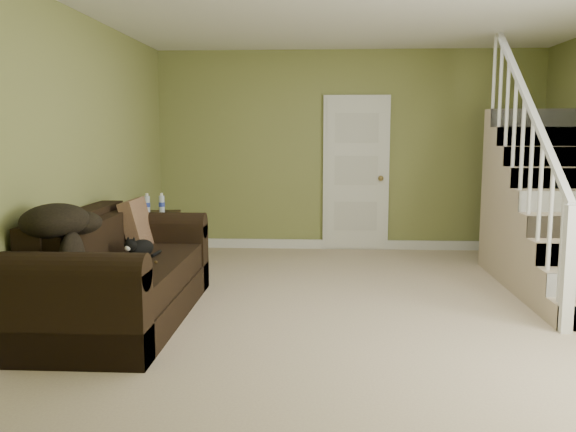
# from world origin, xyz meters

# --- Properties ---
(floor) EXTENTS (5.00, 5.50, 0.01)m
(floor) POSITION_xyz_m (0.00, 0.00, 0.00)
(floor) COLOR tan
(floor) RESTS_ON ground
(ceiling) EXTENTS (5.00, 5.50, 0.01)m
(ceiling) POSITION_xyz_m (0.00, 0.00, 2.60)
(ceiling) COLOR white
(ceiling) RESTS_ON wall_back
(wall_back) EXTENTS (5.00, 0.04, 2.60)m
(wall_back) POSITION_xyz_m (0.00, 2.75, 1.30)
(wall_back) COLOR olive
(wall_back) RESTS_ON floor
(wall_front) EXTENTS (5.00, 0.04, 2.60)m
(wall_front) POSITION_xyz_m (0.00, -2.75, 1.30)
(wall_front) COLOR olive
(wall_front) RESTS_ON floor
(wall_left) EXTENTS (0.04, 5.50, 2.60)m
(wall_left) POSITION_xyz_m (-2.50, 0.00, 1.30)
(wall_left) COLOR olive
(wall_left) RESTS_ON floor
(baseboard_back) EXTENTS (5.00, 0.04, 0.12)m
(baseboard_back) POSITION_xyz_m (0.00, 2.72, 0.06)
(baseboard_back) COLOR white
(baseboard_back) RESTS_ON floor
(baseboard_left) EXTENTS (0.04, 5.50, 0.12)m
(baseboard_left) POSITION_xyz_m (-2.47, 0.00, 0.06)
(baseboard_left) COLOR white
(baseboard_left) RESTS_ON floor
(door) EXTENTS (0.86, 0.12, 2.02)m
(door) POSITION_xyz_m (0.10, 2.71, 1.01)
(door) COLOR white
(door) RESTS_ON floor
(staircase) EXTENTS (1.00, 2.51, 2.82)m
(staircase) POSITION_xyz_m (1.99, 0.97, 0.64)
(staircase) COLOR tan
(staircase) RESTS_ON floor
(sofa) EXTENTS (0.98, 2.26, 0.89)m
(sofa) POSITION_xyz_m (-2.02, -0.47, 0.34)
(sofa) COLOR black
(sofa) RESTS_ON floor
(side_table) EXTENTS (0.60, 0.60, 0.86)m
(side_table) POSITION_xyz_m (-2.24, 1.51, 0.32)
(side_table) COLOR black
(side_table) RESTS_ON floor
(cat) EXTENTS (0.24, 0.44, 0.21)m
(cat) POSITION_xyz_m (-1.88, -0.29, 0.56)
(cat) COLOR black
(cat) RESTS_ON sofa
(banana) EXTENTS (0.13, 0.19, 0.05)m
(banana) POSITION_xyz_m (-1.71, -0.69, 0.51)
(banana) COLOR gold
(banana) RESTS_ON sofa
(throw_pillow) EXTENTS (0.24, 0.49, 0.50)m
(throw_pillow) POSITION_xyz_m (-2.07, 0.26, 0.68)
(throw_pillow) COLOR #482B1D
(throw_pillow) RESTS_ON sofa
(throw_blanket) EXTENTS (0.59, 0.68, 0.24)m
(throw_blanket) POSITION_xyz_m (-2.23, -1.15, 0.93)
(throw_blanket) COLOR black
(throw_blanket) RESTS_ON sofa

